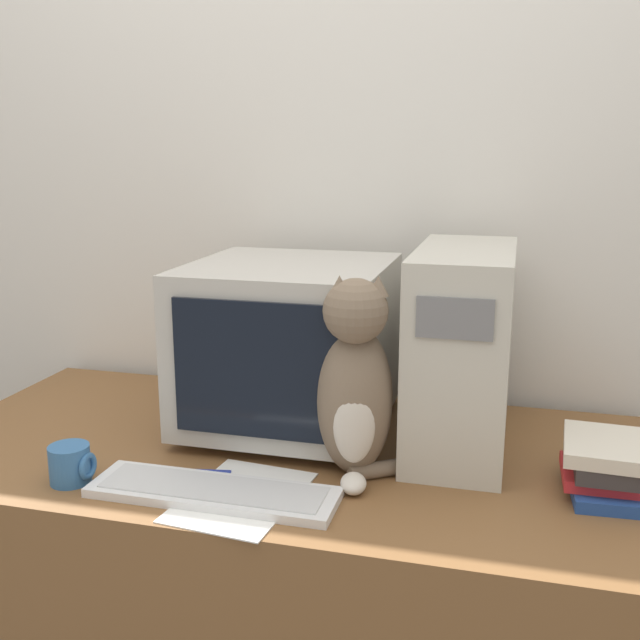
# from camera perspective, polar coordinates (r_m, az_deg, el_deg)

# --- Properties ---
(wall_back) EXTENTS (7.00, 0.05, 2.50)m
(wall_back) POSITION_cam_1_polar(r_m,az_deg,el_deg) (2.05, 1.28, 9.89)
(wall_back) COLOR silver
(wall_back) RESTS_ON ground_plane
(desk) EXTENTS (1.67, 0.82, 0.70)m
(desk) POSITION_cam_1_polar(r_m,az_deg,el_deg) (1.89, -2.47, -19.41)
(desk) COLOR brown
(desk) RESTS_ON ground_plane
(crt_monitor) EXTENTS (0.46, 0.48, 0.40)m
(crt_monitor) POSITION_cam_1_polar(r_m,az_deg,el_deg) (1.78, -2.33, -1.85)
(crt_monitor) COLOR #BCB7AD
(crt_monitor) RESTS_ON desk
(computer_tower) EXTENTS (0.21, 0.48, 0.45)m
(computer_tower) POSITION_cam_1_polar(r_m,az_deg,el_deg) (1.70, 10.75, -2.14)
(computer_tower) COLOR beige
(computer_tower) RESTS_ON desk
(keyboard) EXTENTS (0.49, 0.14, 0.02)m
(keyboard) POSITION_cam_1_polar(r_m,az_deg,el_deg) (1.51, -8.13, -12.82)
(keyboard) COLOR silver
(keyboard) RESTS_ON desk
(cat) EXTENTS (0.24, 0.23, 0.42)m
(cat) POSITION_cam_1_polar(r_m,az_deg,el_deg) (1.53, 2.71, -5.03)
(cat) COLOR #7A6651
(cat) RESTS_ON desk
(book_stack) EXTENTS (0.17, 0.21, 0.11)m
(book_stack) POSITION_cam_1_polar(r_m,az_deg,el_deg) (1.59, 20.84, -10.39)
(book_stack) COLOR #234793
(book_stack) RESTS_ON desk
(pen) EXTENTS (0.13, 0.03, 0.01)m
(pen) POSITION_cam_1_polar(r_m,az_deg,el_deg) (1.62, -9.12, -11.30)
(pen) COLOR navy
(pen) RESTS_ON desk
(paper_sheet) EXTENTS (0.24, 0.31, 0.00)m
(paper_sheet) POSITION_cam_1_polar(r_m,az_deg,el_deg) (1.51, -6.02, -13.24)
(paper_sheet) COLOR white
(paper_sheet) RESTS_ON desk
(mug) EXTENTS (0.09, 0.08, 0.08)m
(mug) POSITION_cam_1_polar(r_m,az_deg,el_deg) (1.62, -18.44, -10.38)
(mug) COLOR #33669E
(mug) RESTS_ON desk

